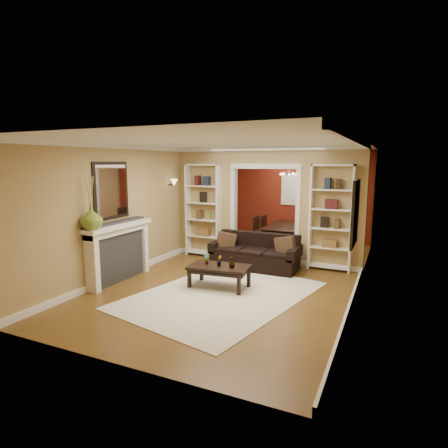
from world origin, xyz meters
The scene contains 30 objects.
floor centered at (0.00, 0.00, 0.00)m, with size 8.00×8.00×0.00m, color brown.
ceiling centered at (0.00, 0.00, 2.70)m, with size 8.00×8.00×0.00m, color white.
wall_back centered at (0.00, 4.00, 1.35)m, with size 8.00×8.00×0.00m, color tan.
wall_front centered at (0.00, -4.00, 1.35)m, with size 8.00×8.00×0.00m, color tan.
wall_left centered at (-2.25, 0.00, 1.35)m, with size 8.00×8.00×0.00m, color tan.
wall_right centered at (2.25, 0.00, 1.35)m, with size 8.00×8.00×0.00m, color tan.
partition_wall centered at (0.00, 1.20, 1.35)m, with size 4.50×0.15×2.70m, color tan.
red_back_panel centered at (0.00, 3.97, 1.32)m, with size 4.44×0.04×2.64m, color maroon.
dining_window centered at (0.00, 3.93, 1.55)m, with size 0.78×0.03×0.98m, color #8CA5CC.
area_rug centered at (0.09, -1.40, 0.01)m, with size 2.50×3.50×0.01m, color beige.
sofa centered at (0.03, 0.45, 0.38)m, with size 1.96×0.85×0.77m, color black.
pillow_left centered at (-0.66, 0.43, 0.58)m, with size 0.41×0.12×0.41m, color brown.
pillow_right centered at (0.73, 0.43, 0.59)m, with size 0.44×0.13×0.44m, color brown.
coffee_table centered at (-0.14, -1.05, 0.21)m, with size 1.13×0.61×0.43m, color black.
plant_left centered at (-0.40, -1.05, 0.52)m, with size 0.10×0.07×0.20m, color #336626.
plant_center centered at (-0.14, -1.05, 0.53)m, with size 0.11×0.09×0.20m, color #336626.
plant_right centered at (0.13, -1.05, 0.53)m, with size 0.12×0.12×0.21m, color #336626.
bookshelf_left centered at (-1.55, 1.03, 1.15)m, with size 0.90×0.30×2.30m, color white.
bookshelf_right centered at (1.55, 1.03, 1.15)m, with size 0.90×0.30×2.30m, color white.
fireplace centered at (-2.09, -1.50, 0.58)m, with size 0.32×1.70×1.16m, color white.
vase centered at (-2.09, -2.20, 1.36)m, with size 0.39×0.39×0.40m, color olive.
mirror centered at (-2.23, -1.50, 1.80)m, with size 0.03×0.95×1.10m, color silver.
wall_sconce centered at (-2.15, 0.55, 1.83)m, with size 0.18×0.18×0.22m, color #FFE0A5.
framed_art centered at (2.21, -1.00, 1.55)m, with size 0.04×0.85×1.05m, color black.
dining_table centered at (0.12, 2.82, 0.31)m, with size 0.97×1.74×0.61m, color black.
dining_chair_nw centered at (-0.43, 2.52, 0.45)m, with size 0.44×0.44×0.89m, color black.
dining_chair_ne centered at (0.67, 2.52, 0.46)m, with size 0.45×0.45×0.91m, color black.
dining_chair_sw centered at (-0.43, 3.12, 0.42)m, with size 0.41×0.41×0.83m, color black.
dining_chair_se centered at (0.67, 3.12, 0.42)m, with size 0.41×0.41×0.83m, color black.
chandelier centered at (0.00, 2.70, 2.02)m, with size 0.50×0.50×0.30m, color #332417.
Camera 1 is at (2.77, -7.17, 2.34)m, focal length 30.00 mm.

